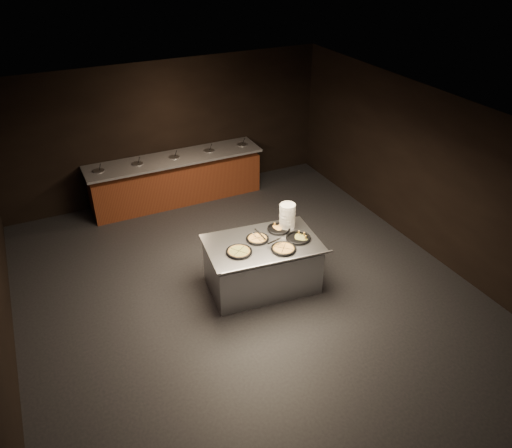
{
  "coord_description": "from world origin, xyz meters",
  "views": [
    {
      "loc": [
        -2.65,
        -5.81,
        5.22
      ],
      "look_at": [
        0.31,
        0.3,
        1.09
      ],
      "focal_mm": 35.0,
      "sensor_mm": 36.0,
      "label": 1
    }
  ],
  "objects_px": {
    "serving_counter": "(262,265)",
    "pan_cheese_whole": "(257,239)",
    "pan_veggie_whole": "(239,251)",
    "plate_stack": "(287,216)"
  },
  "relations": [
    {
      "from": "serving_counter",
      "to": "pan_veggie_whole",
      "type": "height_order",
      "value": "pan_veggie_whole"
    },
    {
      "from": "plate_stack",
      "to": "pan_cheese_whole",
      "type": "xyz_separation_m",
      "value": [
        -0.62,
        -0.14,
        -0.19
      ]
    },
    {
      "from": "pan_veggie_whole",
      "to": "pan_cheese_whole",
      "type": "height_order",
      "value": "same"
    },
    {
      "from": "plate_stack",
      "to": "pan_veggie_whole",
      "type": "relative_size",
      "value": 1.02
    },
    {
      "from": "serving_counter",
      "to": "plate_stack",
      "type": "height_order",
      "value": "plate_stack"
    },
    {
      "from": "pan_veggie_whole",
      "to": "pan_cheese_whole",
      "type": "relative_size",
      "value": 1.11
    },
    {
      "from": "pan_veggie_whole",
      "to": "pan_cheese_whole",
      "type": "xyz_separation_m",
      "value": [
        0.41,
        0.2,
        -0.0
      ]
    },
    {
      "from": "pan_veggie_whole",
      "to": "pan_cheese_whole",
      "type": "distance_m",
      "value": 0.46
    },
    {
      "from": "serving_counter",
      "to": "pan_veggie_whole",
      "type": "relative_size",
      "value": 4.65
    },
    {
      "from": "serving_counter",
      "to": "pan_cheese_whole",
      "type": "xyz_separation_m",
      "value": [
        -0.03,
        0.11,
        0.46
      ]
    }
  ]
}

